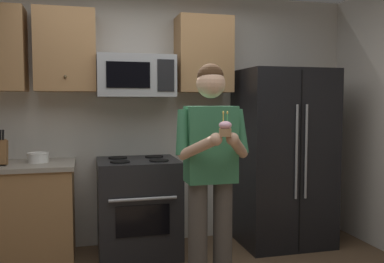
{
  "coord_description": "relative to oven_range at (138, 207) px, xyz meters",
  "views": [
    {
      "loc": [
        -0.62,
        -2.57,
        1.47
      ],
      "look_at": [
        0.15,
        0.43,
        1.25
      ],
      "focal_mm": 38.75,
      "sensor_mm": 36.0,
      "label": 1
    }
  ],
  "objects": [
    {
      "name": "wall_back",
      "position": [
        0.15,
        0.39,
        0.84
      ],
      "size": [
        4.4,
        0.1,
        2.6
      ],
      "primitive_type": "cube",
      "color": "beige",
      "rests_on": "ground"
    },
    {
      "name": "oven_range",
      "position": [
        0.0,
        0.0,
        0.0
      ],
      "size": [
        0.76,
        0.7,
        0.93
      ],
      "color": "black",
      "rests_on": "ground"
    },
    {
      "name": "microwave",
      "position": [
        0.0,
        0.12,
        1.26
      ],
      "size": [
        0.74,
        0.41,
        0.4
      ],
      "color": "#9EA0A5"
    },
    {
      "name": "refrigerator",
      "position": [
        1.5,
        -0.04,
        0.44
      ],
      "size": [
        0.9,
        0.75,
        1.8
      ],
      "color": "black",
      "rests_on": "ground"
    },
    {
      "name": "cabinet_row_upper",
      "position": [
        -0.57,
        0.17,
        1.49
      ],
      "size": [
        2.78,
        0.36,
        0.76
      ],
      "color": "#9E7247"
    },
    {
      "name": "bowl_large_white",
      "position": [
        -0.91,
        0.06,
        0.51
      ],
      "size": [
        0.2,
        0.2,
        0.09
      ],
      "color": "white",
      "rests_on": "counter_left"
    },
    {
      "name": "person",
      "position": [
        0.44,
        -0.94,
        0.53
      ],
      "size": [
        0.6,
        0.48,
        1.76
      ],
      "color": "#4C4742",
      "rests_on": "ground"
    },
    {
      "name": "cupcake",
      "position": [
        0.44,
        -1.27,
        0.83
      ],
      "size": [
        0.09,
        0.09,
        0.17
      ],
      "color": "#A87F56"
    }
  ]
}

